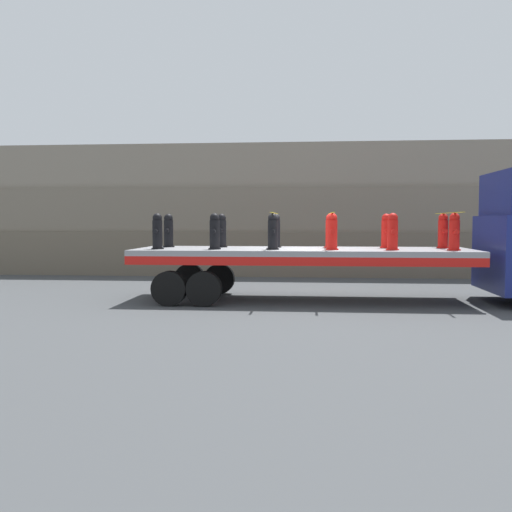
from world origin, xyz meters
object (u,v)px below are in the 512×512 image
at_px(fire_hydrant_red_near_3, 332,232).
at_px(flatbed_trailer, 280,259).
at_px(fire_hydrant_black_far_2, 275,231).
at_px(fire_hydrant_red_near_4, 393,232).
at_px(fire_hydrant_red_near_5, 454,232).
at_px(fire_hydrant_black_far_0, 169,231).
at_px(fire_hydrant_black_near_2, 273,232).
at_px(fire_hydrant_red_far_5, 443,231).
at_px(fire_hydrant_red_far_3, 330,231).
at_px(fire_hydrant_red_far_4, 386,231).
at_px(fire_hydrant_black_near_0, 157,232).
at_px(fire_hydrant_black_near_1, 215,232).
at_px(fire_hydrant_black_far_1, 222,231).

bearing_deg(fire_hydrant_red_near_3, flatbed_trailer, 156.27).
distance_m(fire_hydrant_black_far_2, fire_hydrant_red_near_4, 3.03).
height_order(fire_hydrant_red_near_4, fire_hydrant_red_near_5, same).
xyz_separation_m(fire_hydrant_black_far_0, fire_hydrant_black_near_2, (2.82, -1.11, 0.00)).
relative_size(fire_hydrant_red_near_3, fire_hydrant_red_far_5, 1.00).
bearing_deg(fire_hydrant_red_far_3, fire_hydrant_red_near_3, -90.00).
bearing_deg(flatbed_trailer, fire_hydrant_red_far_4, 11.74).
distance_m(fire_hydrant_black_near_2, fire_hydrant_red_near_4, 2.82).
xyz_separation_m(fire_hydrant_red_far_3, fire_hydrant_red_near_4, (1.41, -1.11, 0.00)).
bearing_deg(fire_hydrant_black_near_0, fire_hydrant_black_far_0, 90.00).
relative_size(fire_hydrant_black_near_1, fire_hydrant_red_near_5, 1.00).
xyz_separation_m(fire_hydrant_black_near_1, fire_hydrant_red_far_4, (4.22, 1.11, 0.00)).
relative_size(flatbed_trailer, fire_hydrant_red_near_3, 9.44).
xyz_separation_m(fire_hydrant_black_far_0, fire_hydrant_red_far_4, (5.63, 0.00, 0.00)).
height_order(fire_hydrant_black_near_1, fire_hydrant_red_near_4, same).
bearing_deg(fire_hydrant_red_far_5, fire_hydrant_black_near_0, -171.04).
bearing_deg(fire_hydrant_red_far_3, fire_hydrant_black_near_0, -165.28).
height_order(fire_hydrant_red_far_3, fire_hydrant_red_near_5, same).
xyz_separation_m(fire_hydrant_red_near_3, fire_hydrant_red_near_5, (2.82, 0.00, 0.00)).
xyz_separation_m(fire_hydrant_black_near_0, fire_hydrant_red_far_5, (7.04, 1.11, 0.00)).
distance_m(fire_hydrant_red_far_4, fire_hydrant_red_far_5, 1.41).
bearing_deg(fire_hydrant_red_far_3, fire_hydrant_red_far_4, 0.00).
height_order(fire_hydrant_black_far_0, fire_hydrant_red_near_4, same).
height_order(flatbed_trailer, fire_hydrant_black_far_2, fire_hydrant_black_far_2).
height_order(fire_hydrant_black_far_0, fire_hydrant_black_far_2, same).
relative_size(flatbed_trailer, fire_hydrant_red_far_4, 9.44).
distance_m(flatbed_trailer, fire_hydrant_red_near_5, 4.17).
height_order(flatbed_trailer, fire_hydrant_red_far_5, fire_hydrant_red_far_5).
bearing_deg(fire_hydrant_red_far_5, fire_hydrant_black_far_2, 180.00).
bearing_deg(fire_hydrant_red_near_5, fire_hydrant_red_near_3, 180.00).
distance_m(fire_hydrant_black_near_0, fire_hydrant_red_near_4, 5.63).
bearing_deg(fire_hydrant_red_near_4, fire_hydrant_red_far_5, 38.25).
xyz_separation_m(fire_hydrant_black_near_2, fire_hydrant_red_far_4, (2.82, 1.11, 0.00)).
distance_m(fire_hydrant_red_far_3, fire_hydrant_red_near_4, 1.79).
bearing_deg(fire_hydrant_red_far_5, fire_hydrant_red_near_5, -90.00).
height_order(flatbed_trailer, fire_hydrant_red_near_4, fire_hydrant_red_near_4).
xyz_separation_m(fire_hydrant_red_far_3, fire_hydrant_red_far_4, (1.41, 0.00, 0.00)).
height_order(fire_hydrant_black_near_1, fire_hydrant_black_near_2, same).
relative_size(flatbed_trailer, fire_hydrant_red_far_5, 9.44).
bearing_deg(fire_hydrant_black_far_1, fire_hydrant_red_far_5, 0.00).
bearing_deg(flatbed_trailer, fire_hydrant_red_far_5, 7.75).
xyz_separation_m(fire_hydrant_black_far_1, fire_hydrant_black_far_2, (1.41, 0.00, 0.00)).
height_order(fire_hydrant_black_near_1, fire_hydrant_red_far_3, same).
height_order(fire_hydrant_black_far_2, fire_hydrant_red_near_5, same).
distance_m(fire_hydrant_black_far_1, fire_hydrant_red_near_5, 5.74).
relative_size(fire_hydrant_black_far_1, fire_hydrant_black_near_2, 1.00).
relative_size(flatbed_trailer, fire_hydrant_red_near_5, 9.44).
distance_m(fire_hydrant_black_near_2, fire_hydrant_red_near_5, 4.22).
bearing_deg(fire_hydrant_red_far_4, fire_hydrant_red_far_5, 0.00).
bearing_deg(fire_hydrant_black_far_2, fire_hydrant_red_near_3, -38.25).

